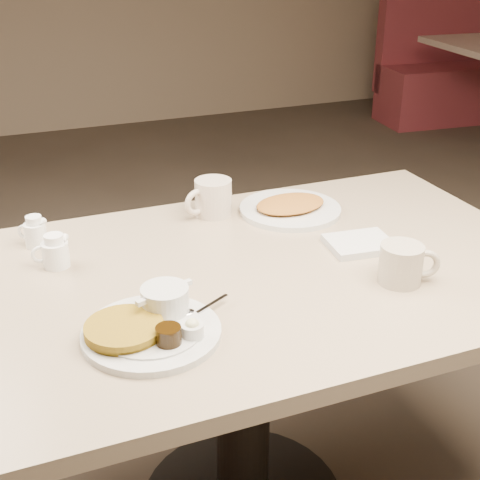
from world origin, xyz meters
name	(u,v)px	position (x,y,z in m)	size (l,w,h in m)	color
diner_table	(243,332)	(0.00, 0.00, 0.58)	(1.50, 0.90, 0.75)	tan
main_plate	(151,324)	(-0.26, -0.17, 0.77)	(0.36, 0.35, 0.07)	silver
coffee_mug_near	(403,263)	(0.31, -0.18, 0.80)	(0.15, 0.12, 0.09)	#B1A693
napkin	(360,244)	(0.31, 0.01, 0.76)	(0.17, 0.14, 0.02)	beige
coffee_mug_far	(212,198)	(0.04, 0.33, 0.80)	(0.15, 0.13, 0.10)	beige
creamer_left	(55,252)	(-0.40, 0.18, 0.79)	(0.10, 0.08, 0.08)	white
creamer_right	(35,232)	(-0.43, 0.31, 0.79)	(0.07, 0.06, 0.08)	white
hash_plate	(290,208)	(0.25, 0.27, 0.76)	(0.32, 0.32, 0.04)	silver
booth_back_right	(459,70)	(3.12, 3.09, 0.41)	(1.34, 1.54, 1.12)	maroon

